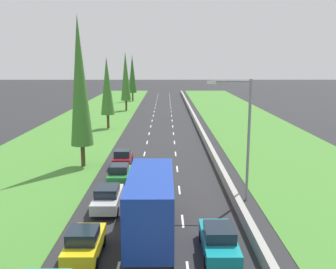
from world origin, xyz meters
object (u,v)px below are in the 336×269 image
Objects in this scene: poplar_tree_fifth at (132,74)px; teal_sedan_right_lane at (219,240)px; poplar_tree_fourth at (126,76)px; street_light_mast at (244,131)px; green_hatchback_left_lane at (119,174)px; green_hatchback_centre_lane at (155,181)px; maroon_hatchback_left_lane at (123,158)px; poplar_tree_third at (107,86)px; poplar_tree_second at (80,82)px; yellow_hatchback_left_lane at (84,243)px; silver_sedan_left_lane at (108,197)px; blue_box_truck_centre_lane at (151,204)px.

teal_sedan_right_lane is at bearing -81.75° from poplar_tree_fifth.
poplar_tree_fourth reaches higher than street_light_mast.
green_hatchback_left_lane is 1.00× the size of green_hatchback_centre_lane.
green_hatchback_left_lane is 1.00× the size of maroon_hatchback_left_lane.
poplar_tree_third is at bearing 105.78° from green_hatchback_centre_lane.
poplar_tree_second is (-4.22, 5.31, 7.48)m from green_hatchback_left_lane.
poplar_tree_second reaches higher than green_hatchback_centre_lane.
poplar_tree_fifth is (-0.47, 61.86, -1.34)m from poplar_tree_second.
street_light_mast is (14.00, -51.56, -1.91)m from poplar_tree_fourth.
green_hatchback_left_lane is at bearing 88.39° from yellow_hatchback_left_lane.
blue_box_truck_centre_lane is at bearing -55.25° from silver_sedan_left_lane.
street_light_mast is (9.97, 8.42, 4.40)m from yellow_hatchback_left_lane.
maroon_hatchback_left_lane is at bearing 137.21° from street_light_mast.
teal_sedan_right_lane is 21.77m from poplar_tree_second.
yellow_hatchback_left_lane is 6.81m from silver_sedan_left_lane.
green_hatchback_left_lane is at bearing 119.62° from teal_sedan_right_lane.
street_light_mast is at bearing -16.28° from green_hatchback_centre_lane.
yellow_hatchback_left_lane is at bearing -83.22° from poplar_tree_third.
green_hatchback_left_lane is at bearing 158.24° from street_light_mast.
silver_sedan_left_lane is 0.38× the size of poplar_tree_fifth.
poplar_tree_fourth is 19.45m from poplar_tree_fifth.
yellow_hatchback_left_lane is 1.00× the size of green_hatchback_centre_lane.
green_hatchback_centre_lane is at bearing -74.22° from poplar_tree_third.
poplar_tree_fifth is at bearing 98.25° from teal_sedan_right_lane.
poplar_tree_fifth reaches higher than poplar_tree_third.
poplar_tree_fifth reaches higher than green_hatchback_centre_lane.
green_hatchback_centre_lane is 8.10m from street_light_mast.
maroon_hatchback_left_lane is 0.43× the size of street_light_mast.
blue_box_truck_centre_lane is 0.65× the size of poplar_tree_second.
poplar_tree_second is (-7.32, 7.25, 7.48)m from green_hatchback_centre_lane.
poplar_tree_second reaches higher than silver_sedan_left_lane.
yellow_hatchback_left_lane is 0.43× the size of street_light_mast.
poplar_tree_fourth reaches higher than green_hatchback_left_lane.
street_light_mast reaches higher than yellow_hatchback_left_lane.
green_hatchback_centre_lane reaches higher than teal_sedan_right_lane.
green_hatchback_left_lane is 0.43× the size of street_light_mast.
street_light_mast reaches higher than green_hatchback_left_lane.
street_light_mast is (9.94, -9.21, 4.40)m from maroon_hatchback_left_lane.
poplar_tree_third reaches higher than green_hatchback_centre_lane.
blue_box_truck_centre_lane is 4.28m from teal_sedan_right_lane.
green_hatchback_left_lane is at bearing 147.99° from green_hatchback_centre_lane.
silver_sedan_left_lane is at bearing -89.18° from maroon_hatchback_left_lane.
poplar_tree_fifth is at bearing 93.99° from green_hatchback_left_lane.
maroon_hatchback_left_lane is 0.36× the size of poplar_tree_third.
maroon_hatchback_left_lane is 18.68m from teal_sedan_right_lane.
poplar_tree_third is 21.16m from poplar_tree_fourth.
yellow_hatchback_left_lane reaches higher than silver_sedan_left_lane.
poplar_tree_third is (-4.96, 26.57, 5.68)m from green_hatchback_left_lane.
blue_box_truck_centre_lane is 0.79× the size of poplar_tree_fifth.
blue_box_truck_centre_lane is (3.46, 2.09, 1.35)m from yellow_hatchback_left_lane.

